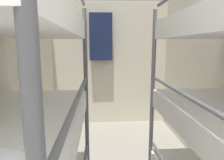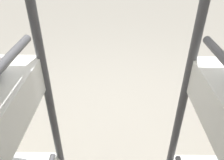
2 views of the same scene
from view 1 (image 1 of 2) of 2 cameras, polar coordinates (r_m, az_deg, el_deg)
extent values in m
cube|color=beige|center=(4.13, -0.65, 4.52)|extent=(2.43, 0.06, 2.49)
cylinder|color=#4C4C51|center=(2.22, -7.33, -6.64)|extent=(0.04, 0.04, 1.99)
cube|color=white|center=(1.49, -25.29, -13.63)|extent=(0.79, 1.75, 0.18)
cylinder|color=#4C4C51|center=(1.32, -9.82, -5.16)|extent=(0.03, 1.49, 0.03)
cube|color=white|center=(1.39, -27.54, 15.39)|extent=(0.79, 1.75, 0.18)
cylinder|color=#4C4C51|center=(2.29, 11.41, -6.22)|extent=(0.04, 0.04, 1.99)
cylinder|color=#4C4C51|center=(1.44, 20.69, -4.40)|extent=(0.03, 1.49, 0.03)
cube|color=#192347|center=(3.96, -3.21, 12.15)|extent=(0.44, 0.12, 0.90)
camera|label=2|loc=(1.38, 5.62, 9.60)|focal=35.00mm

